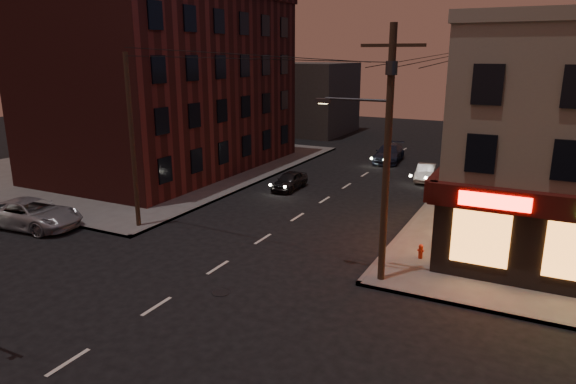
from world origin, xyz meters
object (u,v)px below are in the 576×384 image
Objects in this scene: sedan_near at (290,181)px; sedan_far at (389,153)px; suv_cross at (32,214)px; fire_hydrant at (421,251)px; sedan_mid at (426,172)px.

sedan_far is at bearing 73.32° from sedan_near.
suv_cross is 1.08× the size of sedan_far.
sedan_near is at bearing 141.59° from fire_hydrant.
sedan_near is 5.41× the size of fire_hydrant.
sedan_near reaches higher than fire_hydrant.
sedan_far reaches higher than fire_hydrant.
suv_cross reaches higher than fire_hydrant.
fire_hydrant is at bearing -75.67° from sedan_far.
sedan_near is at bearing -111.19° from sedan_far.
sedan_far is (-4.35, 5.41, 0.14)m from sedan_mid.
suv_cross reaches higher than sedan_mid.
sedan_near is 0.98× the size of sedan_mid.
fire_hydrant is at bearing -81.62° from suv_cross.
sedan_mid is 0.71× the size of sedan_far.
sedan_far is 22.19m from fire_hydrant.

